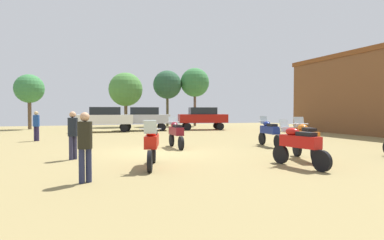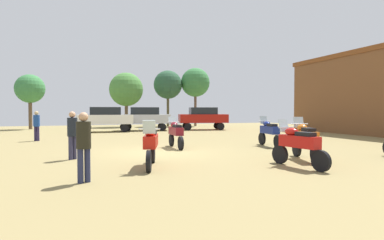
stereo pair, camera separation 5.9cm
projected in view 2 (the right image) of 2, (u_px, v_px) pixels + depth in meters
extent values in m
cube|color=olive|center=(159.00, 152.00, 12.98)|extent=(44.00, 52.00, 0.02)
cylinder|color=black|center=(280.00, 154.00, 10.15)|extent=(0.22, 0.62, 0.61)
cylinder|color=black|center=(321.00, 161.00, 8.78)|extent=(0.22, 0.62, 0.61)
cube|color=#B61612|center=(299.00, 142.00, 9.45)|extent=(0.59, 1.38, 0.36)
ellipsoid|color=#B61612|center=(292.00, 132.00, 9.70)|extent=(0.40, 0.53, 0.24)
cube|color=black|center=(305.00, 134.00, 9.24)|extent=(0.39, 0.60, 0.12)
cube|color=silver|center=(284.00, 125.00, 9.99)|extent=(0.38, 0.21, 0.39)
cylinder|color=#B7B7BC|center=(286.00, 127.00, 9.91)|extent=(0.62, 0.14, 0.04)
cylinder|color=black|center=(149.00, 161.00, 8.72)|extent=(0.29, 0.63, 0.62)
cylinder|color=black|center=(153.00, 153.00, 10.34)|extent=(0.29, 0.63, 0.62)
cube|color=red|center=(151.00, 141.00, 9.52)|extent=(0.73, 1.43, 0.36)
ellipsoid|color=red|center=(150.00, 132.00, 9.20)|extent=(0.44, 0.55, 0.24)
cube|color=black|center=(152.00, 132.00, 9.75)|extent=(0.44, 0.62, 0.12)
cube|color=silver|center=(149.00, 127.00, 8.85)|extent=(0.39, 0.24, 0.39)
cylinder|color=#B7B7BC|center=(149.00, 129.00, 8.95)|extent=(0.61, 0.20, 0.04)
cylinder|color=black|center=(171.00, 140.00, 15.17)|extent=(0.13, 0.61, 0.60)
cylinder|color=black|center=(181.00, 143.00, 13.64)|extent=(0.13, 0.61, 0.60)
cube|color=maroon|center=(176.00, 131.00, 14.39)|extent=(0.38, 1.37, 0.36)
ellipsoid|color=maroon|center=(174.00, 125.00, 14.67)|extent=(0.33, 0.48, 0.24)
cube|color=black|center=(177.00, 126.00, 14.15)|extent=(0.31, 0.56, 0.12)
cube|color=silver|center=(172.00, 121.00, 14.99)|extent=(0.36, 0.16, 0.39)
cylinder|color=#B7B7BC|center=(173.00, 122.00, 14.90)|extent=(0.62, 0.04, 0.04)
cylinder|color=black|center=(262.00, 139.00, 15.81)|extent=(0.19, 0.63, 0.62)
cylinder|color=black|center=(278.00, 142.00, 14.21)|extent=(0.19, 0.63, 0.62)
cube|color=navy|center=(270.00, 130.00, 14.99)|extent=(0.52, 1.43, 0.36)
ellipsoid|color=navy|center=(267.00, 124.00, 15.29)|extent=(0.37, 0.51, 0.24)
cube|color=black|center=(272.00, 125.00, 14.75)|extent=(0.36, 0.59, 0.12)
cube|color=silver|center=(264.00, 120.00, 15.62)|extent=(0.37, 0.19, 0.39)
cylinder|color=#B7B7BC|center=(264.00, 121.00, 15.52)|extent=(0.62, 0.11, 0.04)
cylinder|color=black|center=(297.00, 148.00, 11.72)|extent=(0.30, 0.66, 0.66)
cylinder|color=black|center=(316.00, 154.00, 10.07)|extent=(0.30, 0.66, 0.66)
cube|color=#CF6619|center=(306.00, 136.00, 10.88)|extent=(0.75, 1.44, 0.36)
ellipsoid|color=#CF6619|center=(302.00, 128.00, 11.18)|extent=(0.44, 0.55, 0.24)
cube|color=black|center=(309.00, 130.00, 10.63)|extent=(0.45, 0.62, 0.12)
cube|color=silver|center=(299.00, 122.00, 11.53)|extent=(0.39, 0.25, 0.39)
cylinder|color=#B7B7BC|center=(300.00, 124.00, 11.43)|extent=(0.60, 0.21, 0.04)
cylinder|color=black|center=(127.00, 127.00, 25.95)|extent=(0.67, 0.32, 0.64)
cylinder|color=black|center=(128.00, 127.00, 27.37)|extent=(0.67, 0.32, 0.64)
cylinder|color=black|center=(163.00, 127.00, 26.42)|extent=(0.67, 0.32, 0.64)
cylinder|color=black|center=(161.00, 126.00, 27.84)|extent=(0.67, 0.32, 0.64)
cube|color=#ADB2BF|center=(145.00, 119.00, 26.87)|extent=(4.54, 2.50, 0.75)
cube|color=black|center=(145.00, 111.00, 26.85)|extent=(2.60, 1.96, 0.61)
cylinder|color=black|center=(86.00, 129.00, 24.20)|extent=(0.65, 0.26, 0.64)
cylinder|color=black|center=(87.00, 128.00, 25.59)|extent=(0.65, 0.26, 0.64)
cylinder|color=black|center=(125.00, 128.00, 24.96)|extent=(0.65, 0.26, 0.64)
cylinder|color=black|center=(124.00, 127.00, 26.35)|extent=(0.65, 0.26, 0.64)
cube|color=silver|center=(106.00, 119.00, 25.25)|extent=(4.42, 2.10, 0.75)
cube|color=black|center=(106.00, 111.00, 25.23)|extent=(2.47, 1.75, 0.61)
cylinder|color=black|center=(188.00, 127.00, 27.19)|extent=(0.67, 0.34, 0.64)
cylinder|color=black|center=(186.00, 126.00, 28.61)|extent=(0.67, 0.34, 0.64)
cylinder|color=black|center=(221.00, 126.00, 27.61)|extent=(0.67, 0.34, 0.64)
cylinder|color=black|center=(217.00, 126.00, 29.03)|extent=(0.67, 0.34, 0.64)
cube|color=#9A140E|center=(203.00, 118.00, 28.09)|extent=(4.56, 2.57, 0.75)
cube|color=black|center=(203.00, 111.00, 28.07)|extent=(2.62, 2.00, 0.61)
cylinder|color=#2C2448|center=(38.00, 134.00, 17.69)|extent=(0.14, 0.14, 0.82)
cylinder|color=#2C2448|center=(35.00, 134.00, 17.72)|extent=(0.14, 0.14, 0.82)
cylinder|color=navy|center=(37.00, 121.00, 17.68)|extent=(0.46, 0.46, 0.65)
sphere|color=tan|center=(36.00, 113.00, 17.67)|extent=(0.22, 0.22, 0.22)
cylinder|color=#2C2C48|center=(75.00, 148.00, 11.07)|extent=(0.14, 0.14, 0.82)
cylinder|color=#2C2C48|center=(71.00, 148.00, 10.93)|extent=(0.14, 0.14, 0.82)
cylinder|color=black|center=(72.00, 127.00, 10.98)|extent=(0.48, 0.48, 0.65)
sphere|color=tan|center=(72.00, 115.00, 10.96)|extent=(0.22, 0.22, 0.22)
cylinder|color=#232847|center=(80.00, 166.00, 7.41)|extent=(0.14, 0.14, 0.82)
cylinder|color=#232847|center=(87.00, 165.00, 7.52)|extent=(0.14, 0.14, 0.82)
cylinder|color=black|center=(84.00, 135.00, 7.44)|extent=(0.44, 0.44, 0.65)
sphere|color=tan|center=(83.00, 117.00, 7.43)|extent=(0.22, 0.22, 0.22)
cylinder|color=brown|center=(195.00, 107.00, 34.80)|extent=(0.28, 0.28, 4.13)
sphere|color=#37783E|center=(195.00, 82.00, 34.72)|extent=(3.19, 3.19, 3.19)
cylinder|color=brown|center=(126.00, 112.00, 32.98)|extent=(0.34, 0.34, 3.15)
sphere|color=#478039|center=(126.00, 89.00, 32.91)|extent=(3.53, 3.53, 3.53)
cylinder|color=#4D452C|center=(168.00, 109.00, 34.26)|extent=(0.27, 0.27, 3.86)
sphere|color=#295235|center=(168.00, 85.00, 34.18)|extent=(3.10, 3.10, 3.10)
cylinder|color=brown|center=(30.00, 112.00, 28.78)|extent=(0.31, 0.31, 3.15)
sphere|color=#397C41|center=(30.00, 89.00, 28.72)|extent=(2.62, 2.62, 2.62)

